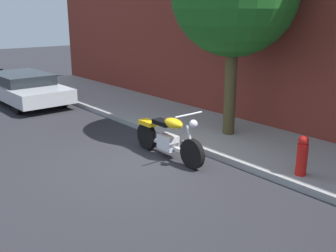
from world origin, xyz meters
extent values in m
plane|color=#28282D|center=(0.00, 0.00, 0.00)|extent=(60.00, 60.00, 0.00)
cube|color=#959595|center=(0.00, 2.62, 0.07)|extent=(22.72, 2.62, 0.14)
cylinder|color=black|center=(0.87, 0.58, 0.31)|extent=(0.62, 0.12, 0.62)
cylinder|color=black|center=(-0.65, 0.58, 0.31)|extent=(0.62, 0.12, 0.62)
cube|color=silver|center=(0.11, 0.58, 0.36)|extent=(0.44, 0.28, 0.32)
cube|color=silver|center=(0.11, 0.58, 0.29)|extent=(1.38, 0.09, 0.06)
ellipsoid|color=yellow|center=(0.29, 0.58, 0.82)|extent=(0.52, 0.26, 0.22)
cube|color=black|center=(-0.07, 0.58, 0.76)|extent=(0.48, 0.24, 0.10)
cube|color=yellow|center=(-0.60, 0.58, 0.64)|extent=(0.44, 0.24, 0.10)
cylinder|color=silver|center=(0.81, 0.58, 0.59)|extent=(0.27, 0.05, 0.58)
cylinder|color=silver|center=(0.75, 0.58, 1.10)|extent=(0.04, 0.70, 0.04)
sphere|color=silver|center=(0.89, 0.58, 0.94)|extent=(0.17, 0.17, 0.17)
cylinder|color=silver|center=(-0.14, 0.74, 0.26)|extent=(0.80, 0.09, 0.09)
cylinder|color=black|center=(-5.88, 0.91, 0.32)|extent=(0.64, 0.23, 0.64)
cylinder|color=black|center=(-5.85, -0.58, 0.32)|extent=(0.64, 0.23, 0.64)
cylinder|color=black|center=(-8.73, 0.85, 0.32)|extent=(0.64, 0.23, 0.64)
cube|color=#B7BABF|center=(-7.29, 0.14, 0.47)|extent=(4.48, 1.88, 0.45)
cube|color=#1E2328|center=(-7.39, 0.13, 0.83)|extent=(2.35, 1.62, 0.40)
cylinder|color=#473D23|center=(0.01, 2.61, 1.34)|extent=(0.29, 0.29, 2.69)
cylinder|color=red|center=(2.63, 1.69, 0.38)|extent=(0.20, 0.20, 0.75)
sphere|color=red|center=(2.63, 1.69, 0.81)|extent=(0.19, 0.19, 0.19)
camera|label=1|loc=(6.25, -4.46, 3.03)|focal=41.66mm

